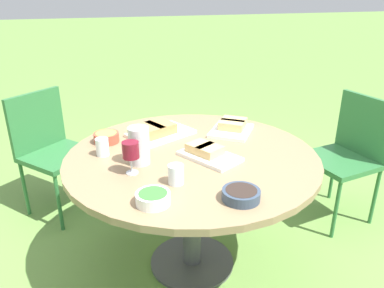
{
  "coord_description": "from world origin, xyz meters",
  "views": [
    {
      "loc": [
        -1.76,
        0.53,
        1.58
      ],
      "look_at": [
        0.0,
        0.0,
        0.8
      ],
      "focal_mm": 35.0,
      "sensor_mm": 36.0,
      "label": 1
    }
  ],
  "objects_px": {
    "water_pitcher": "(139,146)",
    "chair_far_back": "(50,144)",
    "dining_table": "(192,170)",
    "wine_glass": "(131,151)",
    "chair_near_right": "(349,149)"
  },
  "relations": [
    {
      "from": "dining_table",
      "to": "chair_far_back",
      "type": "relative_size",
      "value": 1.54
    },
    {
      "from": "dining_table",
      "to": "water_pitcher",
      "type": "relative_size",
      "value": 7.0
    },
    {
      "from": "chair_far_back",
      "to": "wine_glass",
      "type": "distance_m",
      "value": 1.18
    },
    {
      "from": "wine_glass",
      "to": "chair_far_back",
      "type": "bearing_deg",
      "value": 23.43
    },
    {
      "from": "chair_far_back",
      "to": "chair_near_right",
      "type": "bearing_deg",
      "value": -109.43
    },
    {
      "from": "chair_far_back",
      "to": "wine_glass",
      "type": "relative_size",
      "value": 5.41
    },
    {
      "from": "wine_glass",
      "to": "water_pitcher",
      "type": "bearing_deg",
      "value": -28.49
    },
    {
      "from": "chair_near_right",
      "to": "chair_far_back",
      "type": "xyz_separation_m",
      "value": [
        0.71,
        2.01,
        0.0
      ]
    },
    {
      "from": "dining_table",
      "to": "chair_near_right",
      "type": "xyz_separation_m",
      "value": [
        0.21,
        -1.21,
        -0.11
      ]
    },
    {
      "from": "chair_far_back",
      "to": "wine_glass",
      "type": "bearing_deg",
      "value": -156.57
    },
    {
      "from": "dining_table",
      "to": "water_pitcher",
      "type": "xyz_separation_m",
      "value": [
        -0.03,
        0.29,
        0.2
      ]
    },
    {
      "from": "dining_table",
      "to": "chair_near_right",
      "type": "height_order",
      "value": "chair_near_right"
    },
    {
      "from": "water_pitcher",
      "to": "chair_near_right",
      "type": "bearing_deg",
      "value": -81.18
    },
    {
      "from": "chair_far_back",
      "to": "water_pitcher",
      "type": "distance_m",
      "value": 1.11
    },
    {
      "from": "water_pitcher",
      "to": "chair_far_back",
      "type": "bearing_deg",
      "value": 28.33
    }
  ]
}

